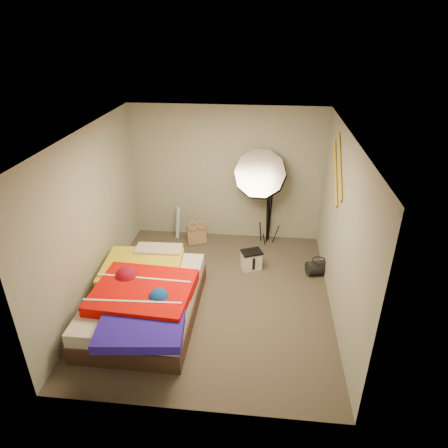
# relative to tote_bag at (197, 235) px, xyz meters

# --- Properties ---
(floor) EXTENTS (4.00, 4.00, 0.00)m
(floor) POSITION_rel_tote_bag_xyz_m (0.52, -1.61, -0.18)
(floor) COLOR brown
(floor) RESTS_ON ground
(ceiling) EXTENTS (4.00, 4.00, 0.00)m
(ceiling) POSITION_rel_tote_bag_xyz_m (0.52, -1.61, 2.32)
(ceiling) COLOR silver
(ceiling) RESTS_ON wall_back
(wall_back) EXTENTS (3.50, 0.00, 3.50)m
(wall_back) POSITION_rel_tote_bag_xyz_m (0.52, 0.39, 1.07)
(wall_back) COLOR #9CA393
(wall_back) RESTS_ON floor
(wall_front) EXTENTS (3.50, 0.00, 3.50)m
(wall_front) POSITION_rel_tote_bag_xyz_m (0.52, -3.61, 1.07)
(wall_front) COLOR #9CA393
(wall_front) RESTS_ON floor
(wall_left) EXTENTS (0.00, 4.00, 4.00)m
(wall_left) POSITION_rel_tote_bag_xyz_m (-1.23, -1.61, 1.07)
(wall_left) COLOR #9CA393
(wall_left) RESTS_ON floor
(wall_right) EXTENTS (0.00, 4.00, 4.00)m
(wall_right) POSITION_rel_tote_bag_xyz_m (2.27, -1.61, 1.07)
(wall_right) COLOR #9CA393
(wall_right) RESTS_ON floor
(tote_bag) EXTENTS (0.39, 0.28, 0.37)m
(tote_bag) POSITION_rel_tote_bag_xyz_m (0.00, 0.00, 0.00)
(tote_bag) COLOR tan
(tote_bag) RESTS_ON floor
(wrapping_roll) EXTENTS (0.12, 0.19, 0.61)m
(wrapping_roll) POSITION_rel_tote_bag_xyz_m (-0.39, 0.20, 0.13)
(wrapping_roll) COLOR #54AED0
(wrapping_roll) RESTS_ON floor
(camera_case) EXTENTS (0.37, 0.32, 0.31)m
(camera_case) POSITION_rel_tote_bag_xyz_m (1.06, -0.76, -0.02)
(camera_case) COLOR white
(camera_case) RESTS_ON floor
(duffel_bag) EXTENTS (0.44, 0.33, 0.24)m
(duffel_bag) POSITION_rel_tote_bag_xyz_m (2.17, -0.81, -0.06)
(duffel_bag) COLOR black
(duffel_bag) RESTS_ON floor
(wall_stripe_upper) EXTENTS (0.02, 0.91, 0.78)m
(wall_stripe_upper) POSITION_rel_tote_bag_xyz_m (2.25, -1.01, 1.77)
(wall_stripe_upper) COLOR gold
(wall_stripe_upper) RESTS_ON wall_right
(wall_stripe_lower) EXTENTS (0.02, 0.91, 0.78)m
(wall_stripe_lower) POSITION_rel_tote_bag_xyz_m (2.25, -0.76, 1.57)
(wall_stripe_lower) COLOR gold
(wall_stripe_lower) RESTS_ON wall_right
(bed) EXTENTS (1.50, 2.27, 0.60)m
(bed) POSITION_rel_tote_bag_xyz_m (-0.38, -2.13, 0.13)
(bed) COLOR #432C23
(bed) RESTS_ON floor
(photo_umbrella) EXTENTS (1.15, 0.89, 1.92)m
(photo_umbrella) POSITION_rel_tote_bag_xyz_m (1.14, 0.07, 1.20)
(photo_umbrella) COLOR black
(photo_umbrella) RESTS_ON floor
(camera_tripod) EXTENTS (0.08, 0.08, 1.23)m
(camera_tripod) POSITION_rel_tote_bag_xyz_m (1.32, 0.26, 0.53)
(camera_tripod) COLOR black
(camera_tripod) RESTS_ON floor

